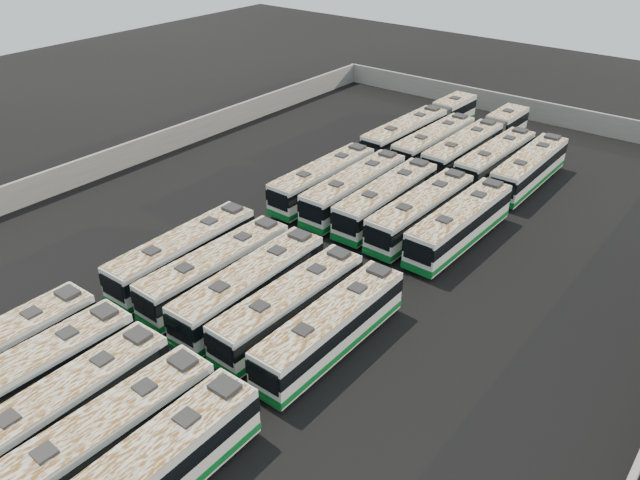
% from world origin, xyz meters
% --- Properties ---
extents(ground, '(140.00, 140.00, 0.00)m').
position_xyz_m(ground, '(0.00, 0.00, 0.00)').
color(ground, black).
rests_on(ground, ground).
extents(perimeter_wall, '(45.20, 73.20, 2.20)m').
position_xyz_m(perimeter_wall, '(0.00, 0.00, 1.10)').
color(perimeter_wall, slate).
rests_on(perimeter_wall, ground).
extents(bus_front_left, '(2.41, 10.82, 3.04)m').
position_xyz_m(bus_front_left, '(-1.97, -18.56, 1.55)').
color(bus_front_left, silver).
rests_on(bus_front_left, ground).
extents(bus_front_center, '(2.50, 10.71, 3.00)m').
position_xyz_m(bus_front_center, '(1.07, -18.60, 1.53)').
color(bus_front_center, silver).
rests_on(bus_front_center, ground).
extents(bus_front_right, '(2.57, 10.90, 3.05)m').
position_xyz_m(bus_front_right, '(4.06, -18.59, 1.56)').
color(bus_front_right, silver).
rests_on(bus_front_right, ground).
extents(bus_front_far_right, '(2.50, 11.20, 3.15)m').
position_xyz_m(bus_front_far_right, '(7.06, -18.77, 1.61)').
color(bus_front_far_right, silver).
rests_on(bus_front_far_right, ground).
extents(bus_midfront_far_left, '(2.50, 10.91, 3.06)m').
position_xyz_m(bus_midfront_far_left, '(-4.97, -6.30, 1.57)').
color(bus_midfront_far_left, silver).
rests_on(bus_midfront_far_left, ground).
extents(bus_midfront_left, '(2.46, 10.79, 3.03)m').
position_xyz_m(bus_midfront_left, '(-1.94, -6.33, 1.55)').
color(bus_midfront_left, silver).
rests_on(bus_midfront_left, ground).
extents(bus_midfront_center, '(2.57, 11.09, 3.11)m').
position_xyz_m(bus_midfront_center, '(1.04, -6.40, 1.59)').
color(bus_midfront_center, silver).
rests_on(bus_midfront_center, ground).
extents(bus_midfront_right, '(2.47, 10.71, 3.00)m').
position_xyz_m(bus_midfront_right, '(3.99, -6.32, 1.54)').
color(bus_midfront_right, silver).
rests_on(bus_midfront_right, ground).
extents(bus_midfront_far_right, '(2.28, 10.70, 3.01)m').
position_xyz_m(bus_midfront_far_right, '(6.99, -6.43, 1.54)').
color(bus_midfront_far_right, silver).
rests_on(bus_midfront_far_right, ground).
extents(bus_midback_far_left, '(2.39, 10.86, 3.05)m').
position_xyz_m(bus_midback_far_left, '(-4.90, 8.01, 1.56)').
color(bus_midback_far_left, silver).
rests_on(bus_midback_far_left, ground).
extents(bus_midback_left, '(2.51, 11.06, 3.11)m').
position_xyz_m(bus_midback_left, '(-1.93, 8.11, 1.59)').
color(bus_midback_left, silver).
rests_on(bus_midback_left, ground).
extents(bus_midback_center, '(2.52, 11.07, 3.11)m').
position_xyz_m(bus_midback_center, '(0.98, 8.17, 1.59)').
color(bus_midback_center, silver).
rests_on(bus_midback_center, ground).
extents(bus_midback_right, '(2.55, 11.08, 3.11)m').
position_xyz_m(bus_midback_right, '(4.00, 8.02, 1.59)').
color(bus_midback_right, silver).
rests_on(bus_midback_right, ground).
extents(bus_midback_far_right, '(2.56, 11.15, 3.13)m').
position_xyz_m(bus_midback_far_right, '(7.02, 8.12, 1.60)').
color(bus_midback_far_right, silver).
rests_on(bus_midback_far_right, ground).
extents(bus_back_far_left, '(2.75, 17.31, 3.13)m').
position_xyz_m(bus_back_far_left, '(-4.93, 23.39, 1.60)').
color(bus_back_far_left, silver).
rests_on(bus_back_far_left, ground).
extents(bus_back_left, '(2.51, 10.88, 3.05)m').
position_xyz_m(bus_back_left, '(-1.91, 20.31, 1.56)').
color(bus_back_left, silver).
rests_on(bus_back_left, ground).
extents(bus_back_center, '(2.43, 16.94, 3.07)m').
position_xyz_m(bus_back_center, '(1.00, 23.25, 1.57)').
color(bus_back_center, silver).
rests_on(bus_back_center, ground).
extents(bus_back_right, '(2.54, 10.75, 3.01)m').
position_xyz_m(bus_back_right, '(4.01, 20.32, 1.54)').
color(bus_back_right, silver).
rests_on(bus_back_right, ground).
extents(bus_back_far_right, '(2.37, 10.95, 3.08)m').
position_xyz_m(bus_back_far_right, '(7.03, 20.28, 1.57)').
color(bus_back_far_right, silver).
rests_on(bus_back_far_right, ground).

